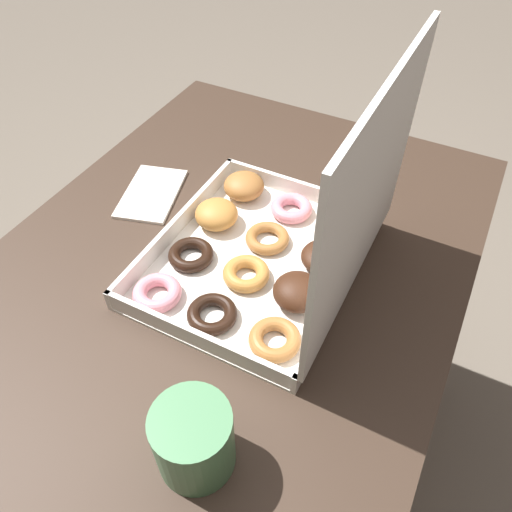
{
  "coord_description": "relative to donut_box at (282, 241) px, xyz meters",
  "views": [
    {
      "loc": [
        0.5,
        0.3,
        1.32
      ],
      "look_at": [
        -0.0,
        0.05,
        0.73
      ],
      "focal_mm": 35.0,
      "sensor_mm": 36.0,
      "label": 1
    }
  ],
  "objects": [
    {
      "name": "paper_napkin",
      "position": [
        -0.06,
        -0.3,
        -0.06
      ],
      "size": [
        0.18,
        0.14,
        0.01
      ],
      "color": "silver",
      "rests_on": "dining_table"
    },
    {
      "name": "dining_table",
      "position": [
        0.01,
        -0.09,
        -0.18
      ],
      "size": [
        0.98,
        0.75,
        0.71
      ],
      "color": "#38281E",
      "rests_on": "ground_plane"
    },
    {
      "name": "donut_box",
      "position": [
        0.0,
        0.0,
        0.0
      ],
      "size": [
        0.38,
        0.32,
        0.37
      ],
      "color": "silver",
      "rests_on": "dining_table"
    },
    {
      "name": "coffee_mug",
      "position": [
        0.33,
        0.04,
        -0.01
      ],
      "size": [
        0.09,
        0.09,
        0.1
      ],
      "color": "#4C8456",
      "rests_on": "dining_table"
    },
    {
      "name": "ground_plane",
      "position": [
        0.01,
        -0.09,
        -0.77
      ],
      "size": [
        8.0,
        8.0,
        0.0
      ],
      "primitive_type": "plane",
      "color": "#6B6054"
    }
  ]
}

